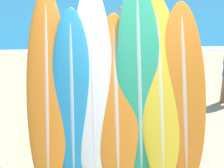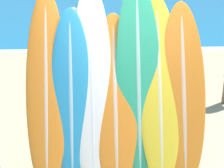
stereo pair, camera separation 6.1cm
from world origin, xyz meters
The scene contains 11 objects.
surfboard_rack centered at (-0.22, 0.73, 0.50)m, with size 1.97×0.04×0.92m.
surfboard_slot_0 centered at (-1.05, 0.80, 1.15)m, with size 0.49×1.07×2.30m.
surfboard_slot_1 centered at (-0.76, 0.75, 1.05)m, with size 0.50×0.85×2.10m.
surfboard_slot_2 centered at (-0.50, 0.82, 1.19)m, with size 0.50×1.04×2.38m.
surfboard_slot_3 centered at (-0.23, 0.75, 1.01)m, with size 0.55×0.96×2.02m.
surfboard_slot_4 centered at (0.06, 0.82, 1.22)m, with size 0.56×0.93×2.44m.
surfboard_slot_5 centered at (0.32, 0.79, 1.11)m, with size 0.52×0.99×2.23m.
surfboard_slot_6 centered at (0.61, 0.77, 1.08)m, with size 0.56×0.87×2.16m.
person_near_water centered at (1.83, 5.78, 0.83)m, with size 0.26×0.20×1.52m.
person_mid_beach centered at (0.32, 5.20, 0.93)m, with size 0.29×0.23×1.70m.
person_far_right centered at (-1.03, 6.37, 0.85)m, with size 0.26×0.21×1.56m.
Camera 2 is at (-0.48, -2.74, 2.47)m, focal length 50.00 mm.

